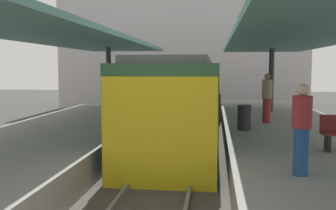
% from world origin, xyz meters
% --- Properties ---
extents(ground_plane, '(80.00, 80.00, 0.00)m').
position_xyz_m(ground_plane, '(0.00, 0.00, 0.00)').
color(ground_plane, '#383835').
extents(platform_left, '(4.40, 28.00, 1.00)m').
position_xyz_m(platform_left, '(-3.80, 0.00, 0.50)').
color(platform_left, gray).
rests_on(platform_left, ground_plane).
extents(platform_right, '(4.40, 28.00, 1.00)m').
position_xyz_m(platform_right, '(3.80, 0.00, 0.50)').
color(platform_right, gray).
rests_on(platform_right, ground_plane).
extents(track_ballast, '(3.20, 28.00, 0.20)m').
position_xyz_m(track_ballast, '(0.00, 0.00, 0.10)').
color(track_ballast, '#4C4742').
rests_on(track_ballast, ground_plane).
extents(rail_near_side, '(0.08, 28.00, 0.14)m').
position_xyz_m(rail_near_side, '(-0.72, 0.00, 0.27)').
color(rail_near_side, slate).
rests_on(rail_near_side, track_ballast).
extents(rail_far_side, '(0.08, 28.00, 0.14)m').
position_xyz_m(rail_far_side, '(0.72, 0.00, 0.27)').
color(rail_far_side, slate).
rests_on(rail_far_side, track_ballast).
extents(commuter_train, '(2.78, 12.60, 3.10)m').
position_xyz_m(commuter_train, '(0.00, 4.47, 1.73)').
color(commuter_train, '#2D5633').
rests_on(commuter_train, track_ballast).
extents(canopy_left, '(4.18, 21.00, 3.11)m').
position_xyz_m(canopy_left, '(-3.80, 1.40, 4.00)').
color(canopy_left, '#333335').
rests_on(canopy_left, platform_left).
extents(canopy_right, '(4.18, 21.00, 3.03)m').
position_xyz_m(canopy_right, '(3.80, 1.40, 3.92)').
color(canopy_right, '#333335').
rests_on(canopy_right, platform_right).
extents(litter_bin, '(0.44, 0.44, 0.80)m').
position_xyz_m(litter_bin, '(2.21, 2.21, 1.40)').
color(litter_bin, '#2D2D30').
rests_on(litter_bin, platform_right).
extents(passenger_near_bench, '(0.36, 0.36, 1.80)m').
position_xyz_m(passenger_near_bench, '(3.12, 3.86, 1.94)').
color(passenger_near_bench, maroon).
rests_on(passenger_near_bench, platform_right).
extents(passenger_mid_platform, '(0.36, 0.36, 1.70)m').
position_xyz_m(passenger_mid_platform, '(2.85, -3.07, 1.89)').
color(passenger_mid_platform, navy).
rests_on(passenger_mid_platform, platform_right).
extents(station_building_backdrop, '(18.00, 6.00, 11.00)m').
position_xyz_m(station_building_backdrop, '(-1.22, 20.00, 5.50)').
color(station_building_backdrop, '#B7B2B7').
rests_on(station_building_backdrop, ground_plane).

